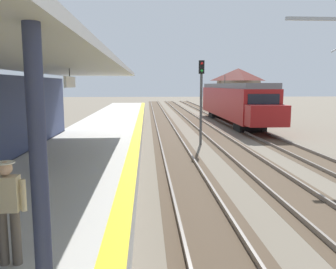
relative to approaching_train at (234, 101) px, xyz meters
name	(u,v)px	position (x,y,z in m)	size (l,w,h in m)	color
station_platform	(83,160)	(-11.20, -17.98, -1.73)	(5.00, 80.00, 0.91)	#B7B5AD
track_pair_nearest_platform	(175,151)	(-6.80, -13.98, -2.13)	(2.34, 120.00, 0.16)	#4C3D2D
track_pair_middle	(235,150)	(-3.40, -13.98, -2.13)	(2.34, 120.00, 0.16)	#4C3D2D
track_pair_far_side	(293,149)	(0.00, -13.98, -2.13)	(2.34, 120.00, 0.16)	#4C3D2D
approaching_train	(234,101)	(0.00, 0.00, 0.00)	(2.93, 19.60, 4.76)	maroon
commuter_person	(8,207)	(-10.54, -27.75, -0.34)	(0.59, 0.30, 1.67)	brown
rail_signal_post	(201,94)	(-5.01, -11.76, 1.02)	(0.32, 0.34, 5.20)	#4C4C4C
distant_trackside_house	(238,87)	(6.56, 23.39, 1.16)	(6.60, 5.28, 6.40)	#7F705B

